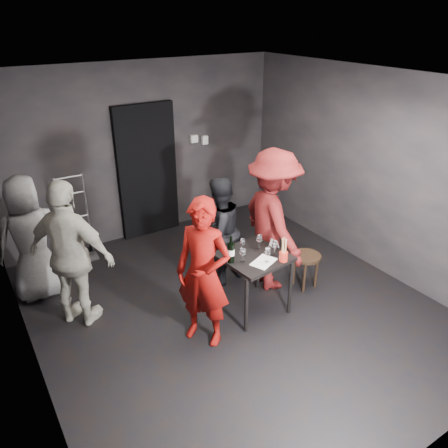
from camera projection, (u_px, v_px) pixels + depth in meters
floor at (233, 307)px, 5.43m from camera, size 4.50×5.00×0.02m
ceiling at (235, 82)px, 4.24m from camera, size 4.50×5.00×0.02m
wall_back at (144, 152)px, 6.73m from camera, size 4.50×0.04×2.70m
wall_front at (439, 336)px, 2.94m from camera, size 4.50×0.04×2.70m
wall_left at (17, 266)px, 3.75m from camera, size 0.04×5.00×2.70m
wall_right at (372, 172)px, 5.92m from camera, size 0.04×5.00×2.70m
doorway at (147, 172)px, 6.82m from camera, size 0.95×0.10×2.10m
wallbox_upper at (194, 139)px, 7.06m from camera, size 0.12×0.06×0.12m
wallbox_lower at (205, 140)px, 7.17m from camera, size 0.10×0.06×0.14m
hand_truck at (80, 244)px, 6.43m from camera, size 0.42×0.35×1.27m
tasting_table at (253, 262)px, 5.14m from camera, size 0.72×0.72×0.75m
stool at (306, 261)px, 5.69m from camera, size 0.38×0.38×0.47m
server_red at (203, 265)px, 4.52m from camera, size 0.76×0.83×1.90m
woman_black at (219, 232)px, 5.67m from camera, size 0.77×0.52×1.45m
man_maroon at (274, 205)px, 5.40m from camera, size 0.91×1.58×2.31m
bystander_cream at (70, 244)px, 4.76m from camera, size 1.24×1.30×2.07m
bystander_grey at (30, 234)px, 5.29m from camera, size 0.86×0.48×1.75m
tasting_mat at (264, 262)px, 4.96m from camera, size 0.35×0.30×0.00m
wine_glass_a at (243, 255)px, 4.92m from camera, size 0.08×0.08×0.19m
wine_glass_b at (230, 250)px, 5.02m from camera, size 0.07×0.07×0.18m
wine_glass_c at (242, 245)px, 5.14m from camera, size 0.09×0.09×0.18m
wine_glass_d at (267, 254)px, 4.91m from camera, size 0.08×0.08×0.20m
wine_glass_e at (275, 248)px, 5.06m from camera, size 0.10×0.10×0.20m
wine_glass_f at (259, 241)px, 5.20m from camera, size 0.10×0.10×0.19m
wine_bottle at (231, 252)px, 4.90m from camera, size 0.08×0.08×0.33m
breadstick_cup at (284, 250)px, 4.92m from camera, size 0.10×0.10×0.31m
reserved_card at (273, 244)px, 5.25m from camera, size 0.07×0.12×0.09m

